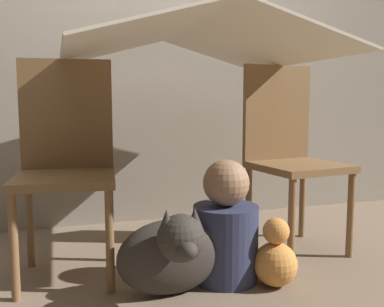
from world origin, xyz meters
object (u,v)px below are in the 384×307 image
(person_front, at_px, (226,229))
(chair_left, at_px, (66,157))
(chair_right, at_px, (289,149))
(dog, at_px, (172,253))

(person_front, bearing_deg, chair_left, 154.73)
(chair_left, bearing_deg, person_front, -19.05)
(chair_right, distance_m, dog, 0.95)
(chair_left, distance_m, person_front, 0.80)
(chair_left, xyz_separation_m, chair_right, (1.17, -0.00, 0.00))
(chair_left, bearing_deg, dog, -40.78)
(chair_left, relative_size, person_front, 1.83)
(chair_right, height_order, person_front, chair_right)
(chair_right, distance_m, person_front, 0.67)
(chair_left, distance_m, dog, 0.68)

